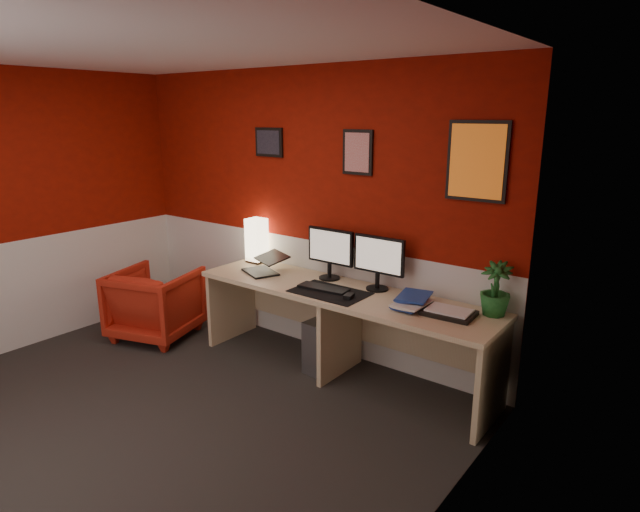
# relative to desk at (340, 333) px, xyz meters

# --- Properties ---
(ground) EXTENTS (4.00, 3.50, 0.01)m
(ground) POSITION_rel_desk_xyz_m (-0.66, -1.41, -0.36)
(ground) COLOR black
(ground) RESTS_ON ground
(ceiling) EXTENTS (4.00, 3.50, 0.01)m
(ceiling) POSITION_rel_desk_xyz_m (-0.66, -1.41, 2.13)
(ceiling) COLOR white
(ceiling) RESTS_ON ground
(wall_back) EXTENTS (4.00, 0.01, 2.50)m
(wall_back) POSITION_rel_desk_xyz_m (-0.66, 0.34, 0.89)
(wall_back) COLOR #8F1306
(wall_back) RESTS_ON ground
(wall_right) EXTENTS (0.01, 3.50, 2.50)m
(wall_right) POSITION_rel_desk_xyz_m (1.34, -1.41, 0.89)
(wall_right) COLOR #8F1306
(wall_right) RESTS_ON ground
(wainscot_back) EXTENTS (4.00, 0.01, 1.00)m
(wainscot_back) POSITION_rel_desk_xyz_m (-0.66, 0.34, 0.14)
(wainscot_back) COLOR silver
(wainscot_back) RESTS_ON ground
(wainscot_left) EXTENTS (0.01, 3.50, 1.00)m
(wainscot_left) POSITION_rel_desk_xyz_m (-2.65, -1.41, 0.14)
(wainscot_left) COLOR silver
(wainscot_left) RESTS_ON ground
(wainscot_right) EXTENTS (0.01, 3.50, 1.00)m
(wainscot_right) POSITION_rel_desk_xyz_m (1.34, -1.41, 0.14)
(wainscot_right) COLOR silver
(wainscot_right) RESTS_ON ground
(desk) EXTENTS (2.60, 0.65, 0.73)m
(desk) POSITION_rel_desk_xyz_m (0.00, 0.00, 0.00)
(desk) COLOR #D1B186
(desk) RESTS_ON ground
(shoji_lamp) EXTENTS (0.16, 0.16, 0.40)m
(shoji_lamp) POSITION_rel_desk_xyz_m (-1.13, 0.22, 0.56)
(shoji_lamp) COLOR #FFE5B2
(shoji_lamp) RESTS_ON desk
(laptop) EXTENTS (0.39, 0.34, 0.22)m
(laptop) POSITION_rel_desk_xyz_m (-0.85, -0.03, 0.47)
(laptop) COLOR black
(laptop) RESTS_ON desk
(monitor_left) EXTENTS (0.45, 0.06, 0.58)m
(monitor_left) POSITION_rel_desk_xyz_m (-0.26, 0.20, 0.66)
(monitor_left) COLOR black
(monitor_left) RESTS_ON desk
(monitor_right) EXTENTS (0.45, 0.06, 0.58)m
(monitor_right) POSITION_rel_desk_xyz_m (0.22, 0.20, 0.66)
(monitor_right) COLOR black
(monitor_right) RESTS_ON desk
(desk_mat) EXTENTS (0.60, 0.38, 0.01)m
(desk_mat) POSITION_rel_desk_xyz_m (-0.04, -0.10, 0.37)
(desk_mat) COLOR black
(desk_mat) RESTS_ON desk
(keyboard) EXTENTS (0.43, 0.18, 0.02)m
(keyboard) POSITION_rel_desk_xyz_m (-0.12, -0.07, 0.38)
(keyboard) COLOR black
(keyboard) RESTS_ON desk_mat
(mouse) EXTENTS (0.08, 0.11, 0.03)m
(mouse) POSITION_rel_desk_xyz_m (0.16, -0.12, 0.39)
(mouse) COLOR black
(mouse) RESTS_ON desk_mat
(book_bottom) EXTENTS (0.22, 0.28, 0.02)m
(book_bottom) POSITION_rel_desk_xyz_m (0.54, -0.01, 0.38)
(book_bottom) COLOR navy
(book_bottom) RESTS_ON desk
(book_middle) EXTENTS (0.22, 0.29, 0.02)m
(book_middle) POSITION_rel_desk_xyz_m (0.54, -0.03, 0.40)
(book_middle) COLOR silver
(book_middle) RESTS_ON book_bottom
(book_top) EXTENTS (0.28, 0.34, 0.03)m
(book_top) POSITION_rel_desk_xyz_m (0.51, 0.03, 0.43)
(book_top) COLOR navy
(book_top) RESTS_ON book_middle
(zen_tray) EXTENTS (0.36, 0.27, 0.03)m
(zen_tray) POSITION_rel_desk_xyz_m (0.92, 0.02, 0.38)
(zen_tray) COLOR black
(zen_tray) RESTS_ON desk
(potted_plant) EXTENTS (0.23, 0.23, 0.38)m
(potted_plant) POSITION_rel_desk_xyz_m (1.16, 0.21, 0.56)
(potted_plant) COLOR #19591E
(potted_plant) RESTS_ON desk
(pc_tower) EXTENTS (0.24, 0.46, 0.45)m
(pc_tower) POSITION_rel_desk_xyz_m (-0.15, 0.03, -0.14)
(pc_tower) COLOR #99999E
(pc_tower) RESTS_ON ground
(armchair) EXTENTS (0.90, 0.92, 0.67)m
(armchair) POSITION_rel_desk_xyz_m (-1.88, -0.43, -0.03)
(armchair) COLOR #A72414
(armchair) RESTS_ON ground
(art_left) EXTENTS (0.32, 0.02, 0.26)m
(art_left) POSITION_rel_desk_xyz_m (-1.04, 0.33, 1.49)
(art_left) COLOR black
(art_left) RESTS_ON wall_back
(art_center) EXTENTS (0.28, 0.02, 0.36)m
(art_center) POSITION_rel_desk_xyz_m (-0.08, 0.33, 1.44)
(art_center) COLOR red
(art_center) RESTS_ON wall_back
(art_right) EXTENTS (0.44, 0.02, 0.56)m
(art_right) POSITION_rel_desk_xyz_m (0.92, 0.33, 1.42)
(art_right) COLOR orange
(art_right) RESTS_ON wall_back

